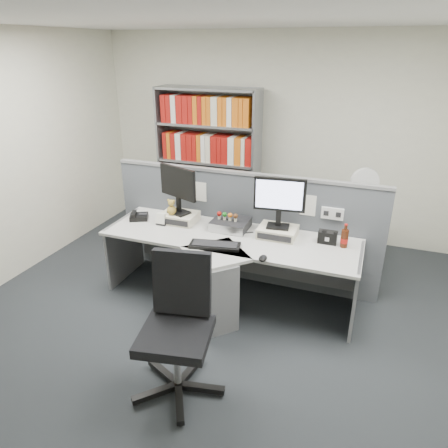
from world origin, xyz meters
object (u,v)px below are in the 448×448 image
at_px(keyboard, 215,245).
at_px(desktop_pc, 231,224).
at_px(desk, 222,269).
at_px(desk_phone, 139,216).
at_px(speaker, 328,237).
at_px(mouse, 263,258).
at_px(cola_bottle, 344,238).
at_px(desk_fan, 364,185).
at_px(desk_calendar, 161,220).
at_px(office_chair, 178,323).
at_px(filing_cabinet, 356,240).
at_px(monitor_right, 279,198).
at_px(shelving_unit, 208,164).
at_px(monitor_left, 178,186).

bearing_deg(keyboard, desktop_pc, 90.43).
distance_m(desk, desk_phone, 1.18).
bearing_deg(speaker, desk, -156.77).
distance_m(mouse, cola_bottle, 0.85).
height_order(speaker, desk_fan, desk_fan).
bearing_deg(desk_fan, desk_phone, -154.23).
distance_m(desk_calendar, office_chair, 1.58).
bearing_deg(keyboard, filing_cabinet, 49.29).
bearing_deg(desk_phone, office_chair, -49.85).
distance_m(monitor_right, mouse, 0.67).
bearing_deg(monitor_right, desk, -139.88).
xyz_separation_m(desktop_pc, shelving_unit, (-0.84, 1.45, 0.21)).
xyz_separation_m(monitor_right, desktop_pc, (-0.51, 0.02, -0.36)).
xyz_separation_m(keyboard, cola_bottle, (1.16, 0.43, 0.07)).
bearing_deg(speaker, desktop_pc, -179.57).
bearing_deg(cola_bottle, desktop_pc, 178.60).
distance_m(keyboard, desk_calendar, 0.79).
relative_size(monitor_right, desk_phone, 2.05).
xyz_separation_m(desk, keyboard, (-0.05, -0.06, 0.28)).
relative_size(desk, filing_cabinet, 3.71).
bearing_deg(desk_phone, desk, -14.68).
distance_m(desk_calendar, speaker, 1.74).
bearing_deg(monitor_left, shelving_unit, 99.90).
bearing_deg(desktop_pc, desk_calendar, -167.63).
distance_m(desk, shelving_unit, 2.12).
distance_m(mouse, office_chair, 1.02).
height_order(desk_phone, desk_fan, desk_fan).
xyz_separation_m(desktop_pc, cola_bottle, (1.16, -0.03, 0.04)).
bearing_deg(monitor_left, mouse, -26.51).
xyz_separation_m(desk, monitor_right, (0.46, 0.38, 0.67)).
bearing_deg(cola_bottle, desk_calendar, -176.01).
relative_size(desk_phone, shelving_unit, 0.13).
distance_m(cola_bottle, desk_fan, 1.06).
bearing_deg(mouse, desk, 160.11).
bearing_deg(monitor_right, cola_bottle, -1.12).
bearing_deg(desk_fan, desk, -130.61).
relative_size(desk_calendar, desk_fan, 0.24).
distance_m(desk_fan, office_chair, 2.77).
bearing_deg(desk_calendar, desk_fan, 30.29).
height_order(keyboard, desk_calendar, desk_calendar).
height_order(mouse, speaker, speaker).
height_order(monitor_left, desk_fan, monitor_left).
bearing_deg(cola_bottle, desk_fan, 84.82).
height_order(desk, desktop_pc, desktop_pc).
height_order(monitor_right, mouse, monitor_right).
relative_size(shelving_unit, filing_cabinet, 2.86).
height_order(desk, office_chair, office_chair).
relative_size(mouse, desk_phone, 0.46).
xyz_separation_m(mouse, desk_phone, (-1.56, 0.45, 0.01)).
height_order(desktop_pc, cola_bottle, cola_bottle).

